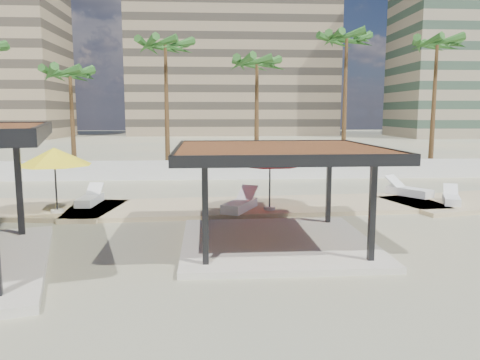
{
  "coord_description": "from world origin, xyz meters",
  "views": [
    {
      "loc": [
        -0.0,
        -12.93,
        4.12
      ],
      "look_at": [
        1.13,
        5.95,
        1.4
      ],
      "focal_mm": 35.0,
      "sensor_mm": 36.0,
      "label": 1
    }
  ],
  "objects_px": {
    "lounger_d": "(451,199)",
    "lounger_a": "(90,199)",
    "lounger_c": "(408,191)",
    "umbrella_c": "(270,157)",
    "lounger_b": "(240,205)",
    "pavilion_central": "(277,187)"
  },
  "relations": [
    {
      "from": "pavilion_central",
      "to": "lounger_a",
      "type": "height_order",
      "value": "pavilion_central"
    },
    {
      "from": "umbrella_c",
      "to": "lounger_c",
      "type": "distance_m",
      "value": 7.92
    },
    {
      "from": "lounger_d",
      "to": "lounger_a",
      "type": "bearing_deg",
      "value": 110.55
    },
    {
      "from": "pavilion_central",
      "to": "lounger_c",
      "type": "bearing_deg",
      "value": 44.48
    },
    {
      "from": "pavilion_central",
      "to": "lounger_c",
      "type": "xyz_separation_m",
      "value": [
        7.43,
        7.5,
        -1.47
      ]
    },
    {
      "from": "lounger_b",
      "to": "lounger_c",
      "type": "relative_size",
      "value": 1.02
    },
    {
      "from": "pavilion_central",
      "to": "umbrella_c",
      "type": "relative_size",
      "value": 1.72
    },
    {
      "from": "lounger_a",
      "to": "lounger_c",
      "type": "distance_m",
      "value": 14.83
    },
    {
      "from": "umbrella_c",
      "to": "lounger_a",
      "type": "height_order",
      "value": "umbrella_c"
    },
    {
      "from": "pavilion_central",
      "to": "lounger_d",
      "type": "bearing_deg",
      "value": 32.15
    },
    {
      "from": "lounger_a",
      "to": "lounger_c",
      "type": "height_order",
      "value": "lounger_c"
    },
    {
      "from": "umbrella_c",
      "to": "lounger_d",
      "type": "distance_m",
      "value": 8.5
    },
    {
      "from": "lounger_b",
      "to": "lounger_c",
      "type": "distance_m",
      "value": 8.78
    },
    {
      "from": "lounger_a",
      "to": "lounger_b",
      "type": "relative_size",
      "value": 0.9
    },
    {
      "from": "pavilion_central",
      "to": "lounger_d",
      "type": "xyz_separation_m",
      "value": [
        8.54,
        5.53,
        -1.51
      ]
    },
    {
      "from": "pavilion_central",
      "to": "lounger_b",
      "type": "relative_size",
      "value": 2.61
    },
    {
      "from": "pavilion_central",
      "to": "lounger_d",
      "type": "distance_m",
      "value": 10.29
    },
    {
      "from": "umbrella_c",
      "to": "lounger_d",
      "type": "relative_size",
      "value": 1.79
    },
    {
      "from": "pavilion_central",
      "to": "umbrella_c",
      "type": "xyz_separation_m",
      "value": [
        0.34,
        4.56,
        0.49
      ]
    },
    {
      "from": "lounger_b",
      "to": "lounger_c",
      "type": "xyz_separation_m",
      "value": [
        8.3,
        2.89,
        0.0
      ]
    },
    {
      "from": "pavilion_central",
      "to": "umbrella_c",
      "type": "height_order",
      "value": "pavilion_central"
    },
    {
      "from": "umbrella_c",
      "to": "lounger_a",
      "type": "xyz_separation_m",
      "value": [
        -7.69,
        1.72,
        -1.98
      ]
    }
  ]
}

